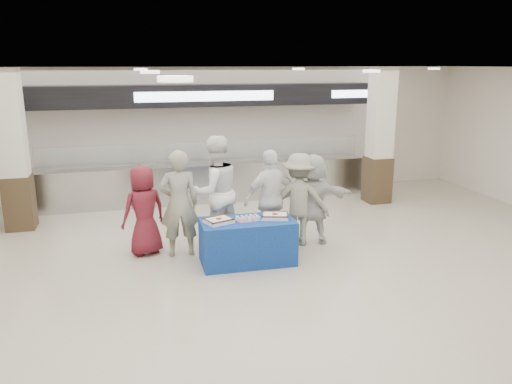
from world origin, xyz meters
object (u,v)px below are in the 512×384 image
object	(u,v)px
display_table	(247,241)
civilian_white	(312,199)
soldier_b	(299,200)
chef_tall	(215,192)
sheet_cake_left	(219,220)
civilian_maroon	(144,210)
chef_short	(271,199)
sheet_cake_right	(275,215)
cupcake_tray	(248,218)
soldier_a	(179,204)

from	to	relation	value
display_table	civilian_white	distance (m)	1.60
soldier_b	chef_tall	bearing A→B (deg)	10.22
display_table	soldier_b	distance (m)	1.39
sheet_cake_left	civilian_maroon	size ratio (longest dim) A/B	0.32
sheet_cake_left	chef_short	bearing A→B (deg)	31.30
sheet_cake_right	civilian_maroon	distance (m)	2.29
cupcake_tray	soldier_a	bearing A→B (deg)	148.83
civilian_maroon	civilian_white	size ratio (longest dim) A/B	0.94
sheet_cake_right	chef_short	distance (m)	0.67
chef_tall	soldier_b	world-z (taller)	chef_tall
civilian_maroon	soldier_a	xyz separation A→B (m)	(0.59, -0.22, 0.14)
civilian_maroon	soldier_a	size ratio (longest dim) A/B	0.85
chef_short	soldier_b	bearing A→B (deg)	169.32
sheet_cake_right	soldier_b	world-z (taller)	soldier_b
chef_short	civilian_white	size ratio (longest dim) A/B	1.06
sheet_cake_left	civilian_maroon	distance (m)	1.46
sheet_cake_right	civilian_maroon	world-z (taller)	civilian_maroon
soldier_b	civilian_white	world-z (taller)	soldier_b
cupcake_tray	civilian_white	size ratio (longest dim) A/B	0.26
display_table	civilian_maroon	xyz separation A→B (m)	(-1.64, 0.86, 0.42)
civilian_maroon	civilian_white	xyz separation A→B (m)	(3.03, -0.22, 0.05)
cupcake_tray	soldier_a	size ratio (longest dim) A/B	0.23
sheet_cake_left	chef_short	world-z (taller)	chef_short
sheet_cake_left	chef_short	distance (m)	1.27
sheet_cake_left	cupcake_tray	bearing A→B (deg)	1.96
sheet_cake_right	chef_short	xyz separation A→B (m)	(0.12, 0.65, 0.11)
cupcake_tray	chef_tall	xyz separation A→B (m)	(-0.38, 0.96, 0.24)
chef_tall	civilian_maroon	bearing A→B (deg)	-12.80
sheet_cake_right	soldier_b	size ratio (longest dim) A/B	0.30
cupcake_tray	civilian_maroon	bearing A→B (deg)	152.31
display_table	civilian_maroon	distance (m)	1.90
chef_short	sheet_cake_right	bearing A→B (deg)	68.52
sheet_cake_right	soldier_b	distance (m)	0.93
chef_tall	civilian_white	size ratio (longest dim) A/B	1.20
display_table	soldier_a	bearing A→B (deg)	149.89
cupcake_tray	civilian_white	xyz separation A→B (m)	(1.38, 0.64, 0.07)
sheet_cake_left	chef_tall	distance (m)	1.01
chef_tall	civilian_white	distance (m)	1.79
civilian_maroon	cupcake_tray	bearing A→B (deg)	130.92
cupcake_tray	chef_short	bearing A→B (deg)	47.40
sheet_cake_left	chef_short	size ratio (longest dim) A/B	0.28
cupcake_tray	civilian_maroon	xyz separation A→B (m)	(-1.65, 0.87, 0.01)
display_table	civilian_white	xyz separation A→B (m)	(1.39, 0.64, 0.48)
display_table	chef_tall	size ratio (longest dim) A/B	0.76
civilian_maroon	soldier_a	distance (m)	0.65
chef_short	civilian_maroon	bearing A→B (deg)	-16.38
cupcake_tray	soldier_a	world-z (taller)	soldier_a
display_table	sheet_cake_right	size ratio (longest dim) A/B	3.02
display_table	cupcake_tray	size ratio (longest dim) A/B	3.56
cupcake_tray	soldier_b	size ratio (longest dim) A/B	0.25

